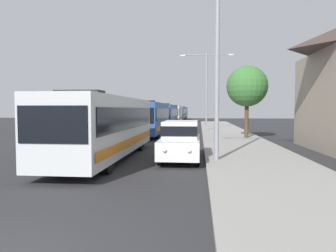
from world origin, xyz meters
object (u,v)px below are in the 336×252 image
at_px(white_suv, 181,139).
at_px(streetlamp_mid, 207,83).
at_px(bus_middle, 165,115).
at_px(bus_rear, 179,113).
at_px(roadside_tree, 247,86).
at_px(bus_fourth_in_line, 174,114).
at_px(bus_lead, 106,125).
at_px(bus_tail_end, 182,112).
at_px(streetlamp_near, 217,45).
at_px(bus_second_in_line, 150,118).

bearing_deg(white_suv, streetlamp_mid, 85.26).
xyz_separation_m(bus_middle, bus_rear, (0.00, 27.62, 0.00)).
distance_m(bus_middle, roadside_tree, 18.35).
height_order(bus_rear, white_suv, bus_rear).
xyz_separation_m(bus_fourth_in_line, white_suv, (3.70, -40.95, -0.65)).
height_order(bus_lead, bus_rear, same).
relative_size(bus_rear, white_suv, 2.45).
bearing_deg(streetlamp_mid, bus_tail_end, 96.38).
relative_size(bus_lead, streetlamp_mid, 1.31).
bearing_deg(streetlamp_near, bus_tail_end, 94.44).
bearing_deg(white_suv, bus_rear, 93.89).
bearing_deg(bus_middle, bus_rear, 90.00).
relative_size(bus_rear, streetlamp_mid, 1.42).
distance_m(bus_fourth_in_line, white_suv, 41.12).
xyz_separation_m(bus_lead, streetlamp_near, (5.40, -0.64, 3.69)).
distance_m(bus_lead, streetlamp_mid, 21.60).
bearing_deg(bus_tail_end, white_suv, -86.92).
xyz_separation_m(bus_tail_end, white_suv, (3.70, -68.76, -0.66)).
xyz_separation_m(streetlamp_near, roadside_tree, (3.06, 11.47, -1.05)).
bearing_deg(bus_second_in_line, bus_fourth_in_line, 90.00).
relative_size(bus_lead, bus_tail_end, 0.94).
bearing_deg(roadside_tree, bus_lead, -127.99).
xyz_separation_m(bus_second_in_line, bus_middle, (0.00, 13.18, 0.00)).
bearing_deg(bus_lead, bus_fourth_in_line, 90.00).
xyz_separation_m(bus_rear, roadside_tree, (8.46, -43.69, 2.64)).
xyz_separation_m(bus_fourth_in_line, bus_rear, (0.00, 13.50, 0.00)).
xyz_separation_m(bus_second_in_line, bus_rear, (0.00, 40.80, 0.00)).
distance_m(bus_fourth_in_line, streetlamp_near, 42.17).
bearing_deg(roadside_tree, bus_rear, 100.96).
height_order(bus_lead, bus_middle, same).
height_order(bus_second_in_line, streetlamp_near, streetlamp_near).
height_order(bus_second_in_line, bus_tail_end, same).
relative_size(bus_second_in_line, bus_middle, 0.89).
height_order(bus_rear, roadside_tree, roadside_tree).
distance_m(bus_second_in_line, bus_middle, 13.18).
xyz_separation_m(bus_second_in_line, white_suv, (3.70, -13.65, -0.66)).
xyz_separation_m(bus_tail_end, streetlamp_near, (5.40, -69.47, 3.69)).
distance_m(bus_lead, streetlamp_near, 6.57).
distance_m(bus_fourth_in_line, bus_tail_end, 27.81).
bearing_deg(bus_fourth_in_line, white_suv, -84.84).
height_order(bus_lead, bus_tail_end, same).
distance_m(white_suv, roadside_tree, 12.22).
bearing_deg(bus_lead, bus_second_in_line, 90.00).
height_order(bus_tail_end, streetlamp_mid, streetlamp_mid).
bearing_deg(streetlamp_near, bus_rear, 95.59).
relative_size(bus_fourth_in_line, white_suv, 2.10).
distance_m(bus_rear, streetlamp_mid, 34.58).
relative_size(bus_lead, streetlamp_near, 1.32).
distance_m(bus_second_in_line, roadside_tree, 9.32).
height_order(streetlamp_near, streetlamp_mid, streetlamp_mid).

